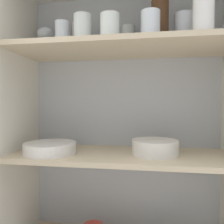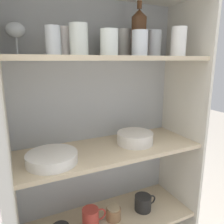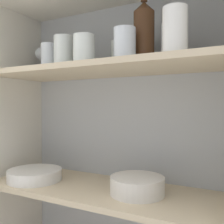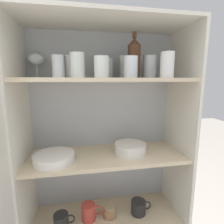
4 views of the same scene
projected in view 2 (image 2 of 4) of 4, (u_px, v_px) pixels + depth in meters
The scene contains 22 objects.
cupboard_back_panel at pixel (97, 139), 1.25m from camera, with size 0.94×0.02×1.48m, color #B2B7BC.
cupboard_side_left at pixel (10, 169), 0.91m from camera, with size 0.02×0.37×1.48m, color silver.
cupboard_side_right at pixel (180, 137), 1.29m from camera, with size 0.02×0.37×1.48m, color silver.
shelf_board_lower at pixel (110, 220), 1.20m from camera, with size 0.90×0.33×0.02m, color beige.
shelf_board_middle at pixel (110, 149), 1.10m from camera, with size 0.90×0.33×0.02m, color beige.
shelf_board_upper at pixel (110, 58), 1.00m from camera, with size 0.90×0.33×0.02m, color beige.
tumbler_glass_0 at pixel (109, 42), 0.91m from camera, with size 0.08×0.08×0.11m.
tumbler_glass_1 at pixel (53, 41), 0.87m from camera, with size 0.06×0.06×0.11m.
tumbler_glass_2 at pixel (140, 43), 0.98m from camera, with size 0.07×0.07×0.11m.
tumbler_glass_3 at pixel (79, 40), 0.89m from camera, with size 0.08×0.08×0.13m.
tumbler_glass_4 at pixel (154, 44), 1.11m from camera, with size 0.08×0.08×0.13m.
tumbler_glass_5 at pixel (64, 42), 0.94m from camera, with size 0.06×0.06×0.12m.
tumbler_glass_6 at pixel (107, 44), 1.07m from camera, with size 0.06×0.06×0.11m.
tumbler_glass_7 at pixel (125, 43), 1.11m from camera, with size 0.06×0.06×0.13m.
tumbler_glass_8 at pixel (179, 42), 1.01m from camera, with size 0.07×0.07×0.13m.
wine_glass_0 at pixel (16, 31), 0.91m from camera, with size 0.08×0.08×0.14m.
wine_bottle at pixel (139, 33), 1.05m from camera, with size 0.07×0.07×0.25m.
plate_stack_white at pixel (52, 158), 0.93m from camera, with size 0.22×0.22×0.04m.
mixing_bowl_large at pixel (135, 137), 1.15m from camera, with size 0.19×0.19×0.06m.
coffee_mug_primary at pixel (143, 203), 1.26m from camera, with size 0.13×0.10×0.09m.
coffee_mug_extra_1 at pixel (91, 218), 1.12m from camera, with size 0.13×0.09×0.10m.
storage_jar at pixel (113, 213), 1.18m from camera, with size 0.08×0.08×0.07m.
Camera 2 is at (-0.43, -0.77, 1.18)m, focal length 35.00 mm.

